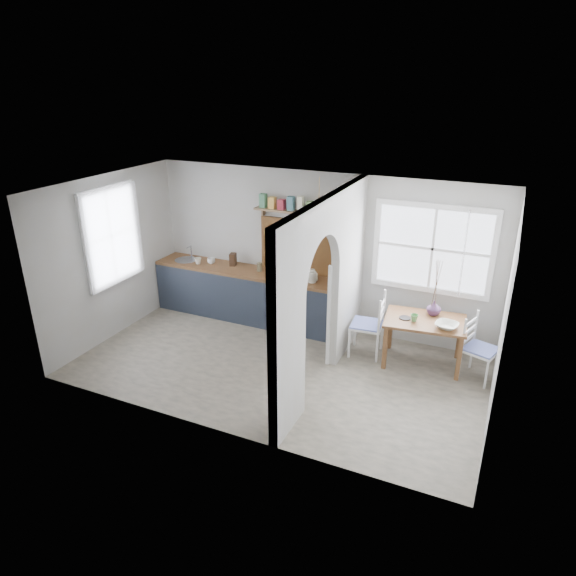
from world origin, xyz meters
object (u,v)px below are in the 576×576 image
at_px(chair_left, 367,324).
at_px(kettle, 312,276).
at_px(dining_table, 423,342).
at_px(chair_right, 481,349).
at_px(vase, 434,308).

height_order(chair_left, kettle, kettle).
relative_size(dining_table, chair_left, 1.13).
bearing_deg(dining_table, chair_left, 177.63).
relative_size(chair_left, chair_right, 1.08).
bearing_deg(vase, dining_table, -107.48).
xyz_separation_m(chair_right, vase, (-0.73, 0.31, 0.36)).
distance_m(chair_left, chair_right, 1.64).
xyz_separation_m(kettle, vase, (1.93, -0.03, -0.18)).
bearing_deg(vase, chair_right, -22.96).
relative_size(chair_right, kettle, 4.41).
bearing_deg(dining_table, vase, 65.64).
xyz_separation_m(chair_left, kettle, (-1.02, 0.32, 0.50)).
bearing_deg(chair_right, chair_left, 107.61).
xyz_separation_m(dining_table, chair_right, (0.80, -0.09, 0.11)).
relative_size(dining_table, kettle, 5.40).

